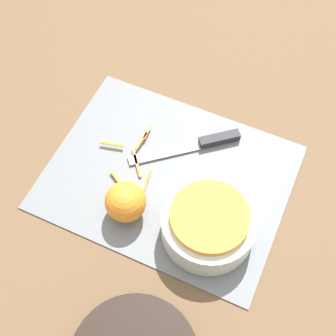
{
  "coord_description": "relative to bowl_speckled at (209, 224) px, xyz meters",
  "views": [
    {
      "loc": [
        -0.19,
        0.42,
        0.82
      ],
      "look_at": [
        0.0,
        0.0,
        0.04
      ],
      "focal_mm": 50.0,
      "sensor_mm": 36.0,
      "label": 1
    }
  ],
  "objects": [
    {
      "name": "ground_plane",
      "position": [
        0.12,
        -0.08,
        -0.04
      ],
      "size": [
        4.0,
        4.0,
        0.0
      ],
      "primitive_type": "plane",
      "color": "brown"
    },
    {
      "name": "cutting_board",
      "position": [
        0.12,
        -0.08,
        -0.04
      ],
      "size": [
        0.47,
        0.37,
        0.01
      ],
      "color": "slate",
      "rests_on": "ground_plane"
    },
    {
      "name": "knife",
      "position": [
        0.08,
        -0.18,
        -0.03
      ],
      "size": [
        0.2,
        0.17,
        0.02
      ],
      "rotation": [
        0.0,
        0.0,
        0.69
      ],
      "color": "#232328",
      "rests_on": "cutting_board"
    },
    {
      "name": "peel_pile",
      "position": [
        0.19,
        -0.08,
        -0.03
      ],
      "size": [
        0.14,
        0.17,
        0.01
      ],
      "color": "orange",
      "rests_on": "cutting_board"
    },
    {
      "name": "orange_left",
      "position": [
        0.16,
        0.02,
        0.0
      ],
      "size": [
        0.08,
        0.08,
        0.08
      ],
      "color": "orange",
      "rests_on": "cutting_board"
    },
    {
      "name": "bowl_speckled",
      "position": [
        0.0,
        0.0,
        0.0
      ],
      "size": [
        0.17,
        0.17,
        0.08
      ],
      "color": "silver",
      "rests_on": "cutting_board"
    }
  ]
}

